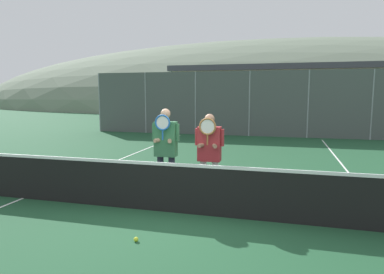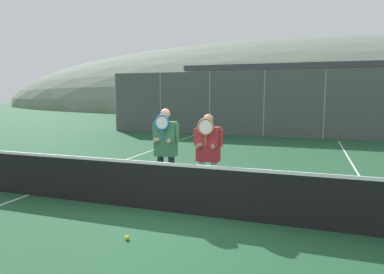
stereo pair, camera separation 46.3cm
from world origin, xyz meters
TOP-DOWN VIEW (x-y plane):
  - ground_plane at (0.00, 0.00)m, footprint 120.00×120.00m
  - hill_distant at (0.00, 53.87)m, footprint 105.47×58.59m
  - clubhouse_building at (1.05, 19.07)m, footprint 14.00×5.50m
  - fence_back at (-0.00, 11.63)m, footprint 16.79×0.06m
  - tennis_net at (0.00, 0.00)m, footprint 9.23×0.09m
  - court_line_left_sideline at (-3.43, 3.00)m, footprint 0.05×16.00m
  - court_line_right_sideline at (3.43, 3.00)m, footprint 0.05×16.00m
  - player_leftmost at (-0.58, 0.74)m, footprint 0.57×0.34m
  - player_center_left at (0.32, 0.70)m, footprint 0.57×0.34m
  - car_far_left at (-4.99, 14.90)m, footprint 4.10×1.99m
  - car_left_of_center at (-0.05, 15.01)m, footprint 4.10×1.98m
  - car_center at (5.24, 14.95)m, footprint 4.78×2.04m
  - tennis_ball_on_court at (-0.33, -1.30)m, footprint 0.07×0.07m

SIDE VIEW (x-z plane):
  - ground_plane at x=0.00m, z-range 0.00..0.00m
  - hill_distant at x=0.00m, z-range -10.25..10.25m
  - court_line_left_sideline at x=-3.43m, z-range 0.00..0.01m
  - court_line_right_sideline at x=3.43m, z-range 0.00..0.01m
  - tennis_ball_on_court at x=-0.33m, z-range 0.00..0.07m
  - tennis_net at x=0.00m, z-range -0.03..0.98m
  - car_center at x=5.24m, z-range 0.03..1.69m
  - car_far_left at x=-4.99m, z-range 0.02..1.76m
  - car_left_of_center at x=-0.05m, z-range 0.01..1.83m
  - player_center_left at x=0.32m, z-range 0.15..1.90m
  - player_leftmost at x=-0.58m, z-range 0.16..2.00m
  - fence_back at x=0.00m, z-range 0.00..3.25m
  - clubhouse_building at x=1.05m, z-range 0.02..4.00m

